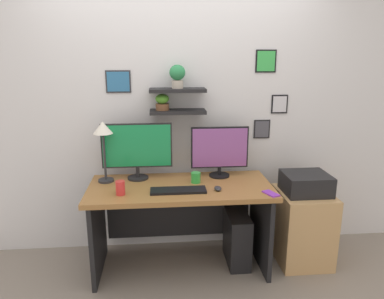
% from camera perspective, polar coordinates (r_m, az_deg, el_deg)
% --- Properties ---
extents(ground_plane, '(8.00, 8.00, 0.00)m').
position_cam_1_polar(ground_plane, '(3.33, -1.72, -17.92)').
color(ground_plane, gray).
extents(back_wall_assembly, '(4.40, 0.24, 2.70)m').
position_cam_1_polar(back_wall_assembly, '(3.27, -2.35, 6.96)').
color(back_wall_assembly, silver).
rests_on(back_wall_assembly, ground).
extents(desk, '(1.51, 0.68, 0.75)m').
position_cam_1_polar(desk, '(3.12, -1.86, -9.08)').
color(desk, '#9E6B38').
rests_on(desk, ground).
extents(monitor_left, '(0.60, 0.18, 0.49)m').
position_cam_1_polar(monitor_left, '(3.12, -8.71, 0.18)').
color(monitor_left, black).
rests_on(monitor_left, desk).
extents(monitor_right, '(0.50, 0.18, 0.44)m').
position_cam_1_polar(monitor_right, '(3.16, 4.40, -0.13)').
color(monitor_right, black).
rests_on(monitor_right, desk).
extents(keyboard, '(0.44, 0.14, 0.02)m').
position_cam_1_polar(keyboard, '(2.86, -2.19, -6.48)').
color(keyboard, black).
rests_on(keyboard, desk).
extents(computer_mouse, '(0.06, 0.09, 0.03)m').
position_cam_1_polar(computer_mouse, '(2.89, 4.10, -6.15)').
color(computer_mouse, '#2D2D33').
rests_on(computer_mouse, desk).
extents(desk_lamp, '(0.16, 0.16, 0.52)m').
position_cam_1_polar(desk_lamp, '(3.06, -13.87, 2.24)').
color(desk_lamp, '#2D2D33').
rests_on(desk_lamp, desk).
extents(cell_phone, '(0.12, 0.16, 0.01)m').
position_cam_1_polar(cell_phone, '(2.88, 12.36, -6.81)').
color(cell_phone, purple).
rests_on(cell_phone, desk).
extents(coffee_mug, '(0.08, 0.08, 0.09)m').
position_cam_1_polar(coffee_mug, '(3.04, 0.60, -4.46)').
color(coffee_mug, green).
rests_on(coffee_mug, desk).
extents(water_cup, '(0.07, 0.07, 0.11)m').
position_cam_1_polar(water_cup, '(2.84, -11.27, -5.97)').
color(water_cup, red).
rests_on(water_cup, desk).
extents(drawer_cabinet, '(0.44, 0.50, 0.64)m').
position_cam_1_polar(drawer_cabinet, '(3.41, 17.02, -11.56)').
color(drawer_cabinet, tan).
rests_on(drawer_cabinet, ground).
extents(printer, '(0.38, 0.34, 0.17)m').
position_cam_1_polar(printer, '(3.25, 17.56, -5.11)').
color(printer, black).
rests_on(printer, drawer_cabinet).
extents(computer_tower_right, '(0.18, 0.40, 0.46)m').
position_cam_1_polar(computer_tower_right, '(3.30, 7.13, -13.73)').
color(computer_tower_right, black).
rests_on(computer_tower_right, ground).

